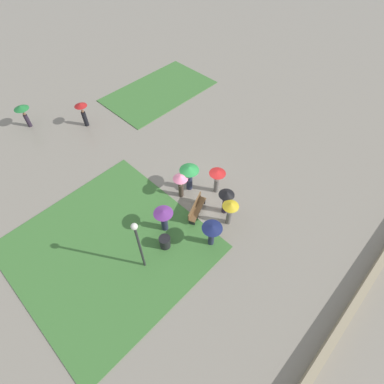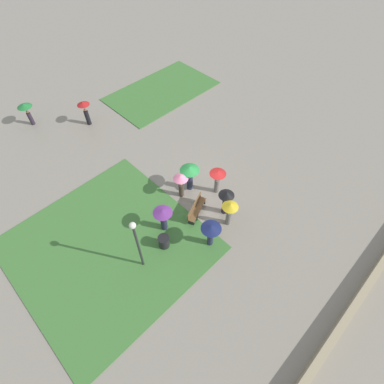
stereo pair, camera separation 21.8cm
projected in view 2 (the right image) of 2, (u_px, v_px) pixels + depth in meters
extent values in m
plane|color=gray|center=(199.00, 195.00, 18.77)|extent=(90.00, 90.00, 0.00)
cube|color=#427A38|center=(109.00, 246.00, 16.49)|extent=(9.49, 9.69, 0.06)
cube|color=#427A38|center=(162.00, 91.00, 26.04)|extent=(9.20, 5.44, 0.06)
cube|color=tan|center=(351.00, 310.00, 14.04)|extent=(45.00, 0.35, 0.66)
cube|color=brown|center=(197.00, 209.00, 17.58)|extent=(1.92, 1.10, 0.05)
cube|color=brown|center=(194.00, 206.00, 17.43)|extent=(1.78, 0.75, 0.45)
cube|color=#232326|center=(191.00, 222.00, 17.26)|extent=(0.21, 0.38, 0.40)
cube|color=#232326|center=(202.00, 201.00, 18.24)|extent=(0.21, 0.38, 0.40)
cylinder|color=#2D2D30|center=(139.00, 248.00, 14.42)|extent=(0.12, 0.12, 3.64)
sphere|color=white|center=(132.00, 226.00, 12.88)|extent=(0.32, 0.32, 0.32)
cylinder|color=#232326|center=(164.00, 242.00, 16.22)|extent=(0.59, 0.59, 0.80)
cylinder|color=black|center=(163.00, 238.00, 15.90)|extent=(0.64, 0.64, 0.03)
cylinder|color=slate|center=(228.00, 218.00, 17.07)|extent=(0.40, 0.40, 1.04)
sphere|color=brown|center=(229.00, 212.00, 16.59)|extent=(0.19, 0.19, 0.19)
cylinder|color=#4C4C4F|center=(230.00, 209.00, 16.38)|extent=(0.02, 0.02, 0.35)
cone|color=gold|center=(230.00, 205.00, 16.15)|extent=(0.92, 0.92, 0.25)
cylinder|color=#282D47|center=(190.00, 182.00, 18.74)|extent=(0.48, 0.48, 1.09)
sphere|color=beige|center=(190.00, 175.00, 18.23)|extent=(0.20, 0.20, 0.20)
cylinder|color=#4C4C4F|center=(190.00, 172.00, 18.02)|extent=(0.02, 0.02, 0.35)
cone|color=#237A38|center=(190.00, 169.00, 17.78)|extent=(1.19, 1.19, 0.26)
cylinder|color=#282D47|center=(210.00, 239.00, 16.24)|extent=(0.47, 0.47, 0.99)
sphere|color=brown|center=(211.00, 233.00, 15.77)|extent=(0.22, 0.22, 0.22)
cylinder|color=#4C4C4F|center=(211.00, 230.00, 15.54)|extent=(0.02, 0.02, 0.35)
cone|color=navy|center=(211.00, 227.00, 15.34)|extent=(1.09, 1.09, 0.19)
cylinder|color=slate|center=(217.00, 186.00, 18.57)|extent=(0.41, 0.41, 1.07)
sphere|color=beige|center=(217.00, 179.00, 18.08)|extent=(0.21, 0.21, 0.21)
cylinder|color=#4C4C4F|center=(218.00, 176.00, 17.86)|extent=(0.02, 0.02, 0.35)
cone|color=red|center=(218.00, 172.00, 17.64)|extent=(1.01, 1.01, 0.21)
cylinder|color=#282D47|center=(164.00, 223.00, 16.87)|extent=(0.51, 0.51, 0.99)
sphere|color=#997051|center=(163.00, 217.00, 16.40)|extent=(0.21, 0.21, 0.21)
cylinder|color=#4C4C4F|center=(163.00, 215.00, 16.18)|extent=(0.02, 0.02, 0.35)
cone|color=#703389|center=(162.00, 212.00, 15.98)|extent=(1.08, 1.08, 0.19)
cylinder|color=#2D2333|center=(225.00, 206.00, 17.58)|extent=(0.47, 0.47, 1.05)
sphere|color=tan|center=(226.00, 200.00, 17.09)|extent=(0.19, 0.19, 0.19)
cylinder|color=#4C4C4F|center=(226.00, 197.00, 16.88)|extent=(0.02, 0.02, 0.35)
cone|color=black|center=(227.00, 194.00, 16.64)|extent=(0.91, 0.91, 0.28)
cylinder|color=#47382D|center=(181.00, 190.00, 18.40)|extent=(0.35, 0.35, 1.00)
sphere|color=tan|center=(181.00, 184.00, 17.93)|extent=(0.21, 0.21, 0.21)
cylinder|color=#4C4C4F|center=(181.00, 181.00, 17.71)|extent=(0.02, 0.02, 0.35)
cone|color=pink|center=(181.00, 177.00, 17.47)|extent=(0.90, 0.90, 0.26)
cylinder|color=black|center=(88.00, 118.00, 22.78)|extent=(0.47, 0.47, 1.17)
sphere|color=brown|center=(85.00, 110.00, 22.24)|extent=(0.21, 0.21, 0.21)
cylinder|color=#4C4C4F|center=(84.00, 107.00, 22.02)|extent=(0.02, 0.02, 0.35)
cone|color=red|center=(83.00, 103.00, 21.79)|extent=(0.92, 0.92, 0.24)
cylinder|color=#2D2333|center=(31.00, 119.00, 22.83)|extent=(0.41, 0.41, 1.01)
sphere|color=brown|center=(27.00, 112.00, 22.35)|extent=(0.21, 0.21, 0.21)
cylinder|color=#4C4C4F|center=(26.00, 109.00, 22.13)|extent=(0.02, 0.02, 0.35)
cone|color=#237A38|center=(24.00, 105.00, 21.90)|extent=(1.06, 1.06, 0.26)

